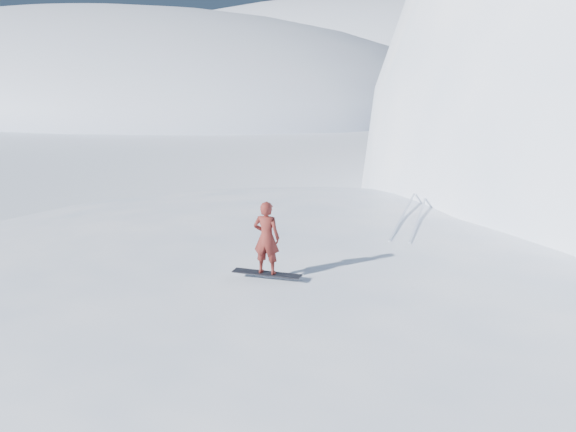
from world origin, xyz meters
name	(u,v)px	position (x,y,z in m)	size (l,w,h in m)	color
ground	(342,371)	(0.00, 0.00, 0.00)	(400.00, 400.00, 0.00)	white
near_ridge	(421,331)	(1.00, 3.00, 0.00)	(36.00, 28.00, 4.80)	white
far_ridge_a	(76,101)	(-70.00, 60.00, 0.00)	(120.00, 70.00, 28.00)	white
far_ridge_c	(376,90)	(-40.00, 110.00, 0.00)	(140.00, 90.00, 36.00)	white
wind_bumps	(354,332)	(-0.56, 2.12, 0.00)	(16.00, 14.40, 1.00)	white
snowboard	(267,273)	(-1.47, -0.88, 2.41)	(1.57, 0.29, 0.03)	black
snowboarder	(267,238)	(-1.47, -0.88, 3.24)	(0.59, 0.39, 1.62)	maroon
board_tracks	(411,214)	(-0.26, 5.79, 2.42)	(1.75, 5.90, 0.04)	silver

